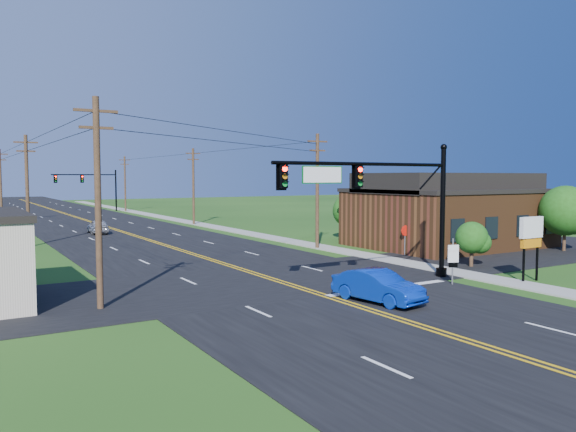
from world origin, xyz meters
TOP-DOWN VIEW (x-y plane):
  - ground at (0.00, 0.00)m, footprint 260.00×260.00m
  - road_main at (0.00, 50.00)m, footprint 16.00×220.00m
  - road_cross at (0.00, 12.00)m, footprint 70.00×10.00m
  - sidewalk at (10.50, 40.00)m, footprint 2.00×160.00m
  - signal_mast_main at (4.34, 8.00)m, footprint 11.30×0.60m
  - signal_mast_far at (4.44, 80.00)m, footprint 10.98×0.60m
  - brick_building at (20.00, 18.00)m, footprint 14.20×11.20m
  - utility_pole_left_a at (-9.50, 10.00)m, footprint 1.80×0.28m
  - utility_pole_left_b at (-9.50, 35.00)m, footprint 1.80×0.28m
  - utility_pole_left_c at (-9.50, 62.00)m, footprint 1.80×0.28m
  - utility_pole_right_a at (9.80, 22.00)m, footprint 1.80×0.28m
  - utility_pole_right_b at (9.80, 48.00)m, footprint 1.80×0.28m
  - utility_pole_right_c at (9.80, 78.00)m, footprint 1.80×0.28m
  - tree_right_front at (25.00, 11.00)m, footprint 3.80×3.80m
  - tree_right_back at (16.00, 26.00)m, footprint 3.00×3.00m
  - shrub_corner at (13.00, 9.50)m, footprint 2.00×2.00m
  - blue_car at (1.44, 4.80)m, footprint 2.26×4.60m
  - distant_car at (-2.38, 42.76)m, footprint 1.86×4.18m
  - route_sign at (7.50, 5.98)m, footprint 0.59×0.23m
  - stop_sign at (12.88, 15.36)m, footprint 0.79×0.10m
  - pylon_sign at (11.82, 4.50)m, footprint 1.71×0.26m

SIDE VIEW (x-z plane):
  - ground at x=0.00m, z-range 0.00..0.00m
  - road_main at x=0.00m, z-range 0.00..0.04m
  - road_cross at x=0.00m, z-range 0.00..0.04m
  - sidewalk at x=10.50m, z-range 0.00..0.08m
  - distant_car at x=-2.38m, z-range 0.00..1.40m
  - blue_car at x=1.44m, z-range 0.00..1.45m
  - route_sign at x=7.50m, z-range 0.20..2.65m
  - stop_sign at x=12.88m, z-range 0.49..2.70m
  - shrub_corner at x=13.00m, z-range 0.42..3.28m
  - brick_building at x=20.00m, z-range 0.00..4.70m
  - pylon_sign at x=11.82m, z-range 0.81..4.32m
  - tree_right_back at x=16.00m, z-range 0.55..4.65m
  - tree_right_front at x=25.00m, z-range 0.60..5.60m
  - signal_mast_far at x=4.44m, z-range 0.81..8.29m
  - utility_pole_left_a at x=-9.50m, z-range 0.22..9.22m
  - utility_pole_left_b at x=-9.50m, z-range 0.22..9.22m
  - utility_pole_left_c at x=-9.50m, z-range 0.22..9.22m
  - utility_pole_right_a at x=9.80m, z-range 0.22..9.22m
  - utility_pole_right_b at x=9.80m, z-range 0.22..9.22m
  - utility_pole_right_c at x=9.80m, z-range 0.22..9.22m
  - signal_mast_main at x=4.34m, z-range 1.01..8.49m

